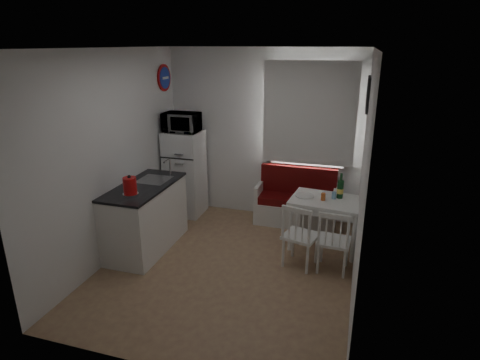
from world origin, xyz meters
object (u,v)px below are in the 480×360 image
at_px(fridge, 185,173).
at_px(bench, 296,206).
at_px(microwave, 181,122).
at_px(chair_right, 334,236).
at_px(kettle, 130,186).
at_px(wine_bottle, 341,186).
at_px(chair_left, 300,230).
at_px(dining_table, 327,205).
at_px(kitchen_counter, 146,216).

bearing_deg(fridge, bench, 3.49).
xyz_separation_m(fridge, microwave, (0.00, -0.05, 0.83)).
bearing_deg(chair_right, kettle, -166.48).
distance_m(kettle, wine_bottle, 2.69).
distance_m(bench, microwave, 2.16).
bearing_deg(wine_bottle, kettle, -153.51).
distance_m(chair_left, fridge, 2.36).
bearing_deg(fridge, dining_table, -13.25).
bearing_deg(kitchen_counter, chair_right, 1.27).
bearing_deg(dining_table, chair_left, -104.97).
bearing_deg(kitchen_counter, wine_bottle, 18.25).
relative_size(kitchen_counter, dining_table, 1.33).
height_order(bench, chair_left, bench).
distance_m(bench, fridge, 1.82).
relative_size(kitchen_counter, chair_left, 2.81).
relative_size(fridge, kettle, 5.35).
relative_size(bench, kettle, 4.78).
bearing_deg(microwave, fridge, 90.00).
xyz_separation_m(fridge, kettle, (0.03, -1.63, 0.35)).
bearing_deg(bench, chair_right, -63.20).
height_order(bench, kettle, kettle).
bearing_deg(wine_bottle, chair_right, -90.00).
distance_m(microwave, kettle, 1.65).
xyz_separation_m(chair_right, wine_bottle, (0.00, 0.75, 0.37)).
bearing_deg(dining_table, bench, 133.92).
xyz_separation_m(kitchen_counter, microwave, (0.02, 1.19, 1.05)).
xyz_separation_m(chair_left, chair_right, (0.40, 0.00, -0.01)).
height_order(dining_table, chair_left, chair_left).
bearing_deg(chair_left, wine_bottle, 75.82).
xyz_separation_m(chair_right, fridge, (-2.43, 1.19, 0.18)).
relative_size(chair_left, kettle, 1.85).
bearing_deg(fridge, wine_bottle, -10.18).
xyz_separation_m(bench, wine_bottle, (0.66, -0.54, 0.58)).
distance_m(chair_right, kettle, 2.50).
relative_size(bench, dining_table, 1.23).
xyz_separation_m(bench, kettle, (-1.74, -1.74, 0.74)).
height_order(fridge, kettle, fridge).
bearing_deg(fridge, chair_left, -30.45).
xyz_separation_m(bench, dining_table, (0.50, -0.64, 0.33)).
distance_m(chair_right, fridge, 2.71).
distance_m(chair_right, wine_bottle, 0.84).
bearing_deg(chair_right, wine_bottle, 93.08).
height_order(chair_left, chair_right, chair_left).
distance_m(kitchen_counter, fridge, 1.26).
height_order(kitchen_counter, dining_table, kitchen_counter).
height_order(chair_right, fridge, fridge).
distance_m(dining_table, chair_right, 0.68).
distance_m(microwave, wine_bottle, 2.54).
height_order(microwave, kettle, microwave).
xyz_separation_m(microwave, wine_bottle, (2.43, -0.39, -0.64)).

